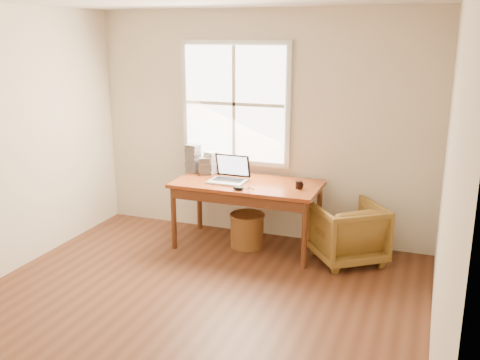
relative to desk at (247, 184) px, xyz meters
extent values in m
cube|color=brown|center=(0.00, -1.80, -0.74)|extent=(4.00, 4.50, 0.02)
cube|color=beige|center=(0.00, 0.46, 0.57)|extent=(4.00, 0.02, 2.60)
cube|color=beige|center=(2.01, -1.80, 0.57)|extent=(0.02, 4.50, 2.60)
cube|color=silver|center=(-0.30, 0.42, 0.82)|extent=(1.32, 0.05, 1.42)
cube|color=white|center=(-0.30, 0.39, 0.82)|extent=(1.20, 0.02, 1.30)
cube|color=silver|center=(-0.30, 0.38, 0.82)|extent=(0.04, 0.02, 1.30)
cube|color=silver|center=(-0.30, 0.38, 0.82)|extent=(1.20, 0.02, 0.04)
cube|color=brown|center=(0.00, 0.00, 0.00)|extent=(1.60, 0.80, 0.04)
imported|color=brown|center=(1.12, 0.00, -0.42)|extent=(0.95, 0.95, 0.63)
cylinder|color=brown|center=(0.00, 0.00, -0.54)|extent=(0.49, 0.49, 0.37)
ellipsoid|color=black|center=(0.02, -0.31, 0.04)|extent=(0.12, 0.08, 0.04)
cylinder|color=black|center=(0.59, -0.04, 0.06)|extent=(0.08, 0.08, 0.08)
cube|color=silver|center=(-0.52, 0.21, 0.15)|extent=(0.16, 0.15, 0.26)
cube|color=#28282D|center=(-0.58, 0.15, 0.12)|extent=(0.16, 0.15, 0.20)
cube|color=gray|center=(-0.75, 0.21, 0.18)|extent=(0.17, 0.15, 0.33)
cube|color=silver|center=(-0.43, 0.29, 0.10)|extent=(0.14, 0.12, 0.16)
camera|label=1|loc=(1.90, -5.31, 1.59)|focal=40.00mm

